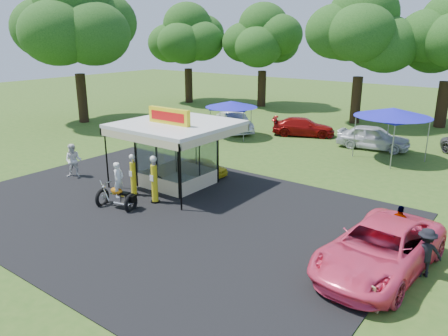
{
  "coord_description": "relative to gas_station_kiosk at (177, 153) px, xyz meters",
  "views": [
    {
      "loc": [
        13.13,
        -11.12,
        7.74
      ],
      "look_at": [
        1.8,
        4.0,
        1.89
      ],
      "focal_mm": 35.0,
      "sensor_mm": 36.0,
      "label": 1
    }
  ],
  "objects": [
    {
      "name": "ground",
      "position": [
        2.0,
        -4.99,
        -1.78
      ],
      "size": [
        120.0,
        120.0,
        0.0
      ],
      "primitive_type": "plane",
      "color": "#32561B",
      "rests_on": "ground"
    },
    {
      "name": "asphalt_apron",
      "position": [
        2.0,
        -2.99,
        -1.76
      ],
      "size": [
        20.0,
        14.0,
        0.04
      ],
      "primitive_type": "cube",
      "color": "black",
      "rests_on": "ground"
    },
    {
      "name": "gas_station_kiosk",
      "position": [
        0.0,
        0.0,
        0.0
      ],
      "size": [
        5.4,
        5.4,
        4.18
      ],
      "color": "white",
      "rests_on": "ground"
    },
    {
      "name": "gas_pump_left",
      "position": [
        -0.66,
        -2.49,
        -0.75
      ],
      "size": [
        0.4,
        0.4,
        2.14
      ],
      "color": "black",
      "rests_on": "ground"
    },
    {
      "name": "gas_pump_right",
      "position": [
        0.88,
        -2.56,
        -0.66
      ],
      "size": [
        0.44,
        0.44,
        2.34
      ],
      "color": "black",
      "rests_on": "ground"
    },
    {
      "name": "motorcycle",
      "position": [
        0.04,
        -4.05,
        -0.89
      ],
      "size": [
        2.02,
        1.27,
        2.31
      ],
      "rotation": [
        0.0,
        0.0,
        0.22
      ],
      "color": "black",
      "rests_on": "ground"
    },
    {
      "name": "spare_tires",
      "position": [
        -0.41,
        -1.16,
        -1.43
      ],
      "size": [
        0.89,
        0.82,
        0.73
      ],
      "rotation": [
        0.0,
        0.0,
        0.57
      ],
      "color": "black",
      "rests_on": "ground"
    },
    {
      "name": "a_frame_sign",
      "position": [
        12.0,
        -4.74,
        -1.32
      ],
      "size": [
        0.56,
        0.64,
        0.91
      ],
      "rotation": [
        0.0,
        0.0,
        -0.43
      ],
      "color": "#593819",
      "rests_on": "ground"
    },
    {
      "name": "kiosk_car",
      "position": [
        -0.0,
        2.21,
        -1.3
      ],
      "size": [
        2.82,
        1.13,
        0.96
      ],
      "primitive_type": "imported",
      "rotation": [
        0.0,
        0.0,
        1.57
      ],
      "color": "yellow",
      "rests_on": "ground"
    },
    {
      "name": "pink_sedan",
      "position": [
        11.43,
        -2.46,
        -0.95
      ],
      "size": [
        3.29,
        6.25,
        1.68
      ],
      "primitive_type": "imported",
      "rotation": [
        0.0,
        0.0,
        -0.09
      ],
      "color": "#FF4571",
      "rests_on": "ground"
    },
    {
      "name": "spectator_west",
      "position": [
        -5.53,
        -2.5,
        -0.83
      ],
      "size": [
        1.18,
        1.14,
        1.91
      ],
      "primitive_type": "imported",
      "rotation": [
        0.0,
        0.0,
        0.67
      ],
      "color": "white",
      "rests_on": "ground"
    },
    {
      "name": "spectator_east_a",
      "position": [
        12.72,
        -1.85,
        -0.93
      ],
      "size": [
        1.27,
        1.12,
        1.7
      ],
      "primitive_type": "imported",
      "rotation": [
        0.0,
        0.0,
        3.69
      ],
      "color": "black",
      "rests_on": "ground"
    },
    {
      "name": "spectator_east_b",
      "position": [
        11.37,
        0.0,
        -1.01
      ],
      "size": [
        0.92,
        0.39,
        1.55
      ],
      "primitive_type": "imported",
      "rotation": [
        0.0,
        0.0,
        3.13
      ],
      "color": "gray",
      "rests_on": "ground"
    },
    {
      "name": "bg_car_a",
      "position": [
        -5.24,
        12.52,
        -1.0
      ],
      "size": [
        4.86,
        4.05,
        1.57
      ],
      "primitive_type": "imported",
      "rotation": [
        0.0,
        0.0,
        0.97
      ],
      "color": "white",
      "rests_on": "ground"
    },
    {
      "name": "bg_car_b",
      "position": [
        -0.08,
        14.61,
        -1.08
      ],
      "size": [
        5.2,
        3.72,
        1.4
      ],
      "primitive_type": "imported",
      "rotation": [
        0.0,
        0.0,
        1.98
      ],
      "color": "maroon",
      "rests_on": "ground"
    },
    {
      "name": "bg_car_c",
      "position": [
        5.72,
        13.77,
        -0.95
      ],
      "size": [
        5.04,
        2.47,
        1.66
      ],
      "primitive_type": "imported",
      "rotation": [
        0.0,
        0.0,
        1.68
      ],
      "color": "silver",
      "rests_on": "ground"
    },
    {
      "name": "tent_west",
      "position": [
        -4.41,
        10.91,
        0.75
      ],
      "size": [
        4.0,
        4.0,
        2.79
      ],
      "rotation": [
        0.0,
        0.0,
        0.37
      ],
      "color": "gray",
      "rests_on": "ground"
    },
    {
      "name": "tent_east",
      "position": [
        7.4,
        11.8,
        1.22
      ],
      "size": [
        4.74,
        4.74,
        3.31
      ],
      "rotation": [
        0.0,
        0.0,
        -0.43
      ],
      "color": "gray",
      "rests_on": "ground"
    },
    {
      "name": "oak_far_a",
      "position": [
        -18.8,
        22.35,
        5.11
      ],
      "size": [
        9.14,
        9.14,
        10.83
      ],
      "color": "black",
      "rests_on": "ground"
    },
    {
      "name": "oak_far_b",
      "position": [
        -10.52,
        25.06,
        5.01
      ],
      "size": [
        8.92,
        8.92,
        10.64
      ],
      "color": "black",
      "rests_on": "ground"
    },
    {
      "name": "oak_far_c",
      "position": [
        1.25,
        22.03,
        5.58
      ],
      "size": [
        9.84,
        9.84,
        11.6
      ],
      "color": "black",
      "rests_on": "ground"
    },
    {
      "name": "oak_near",
      "position": [
        -18.61,
        7.66,
        6.23
      ],
      "size": [
        11.1,
        11.1,
        12.78
      ],
      "color": "black",
      "rests_on": "ground"
    }
  ]
}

